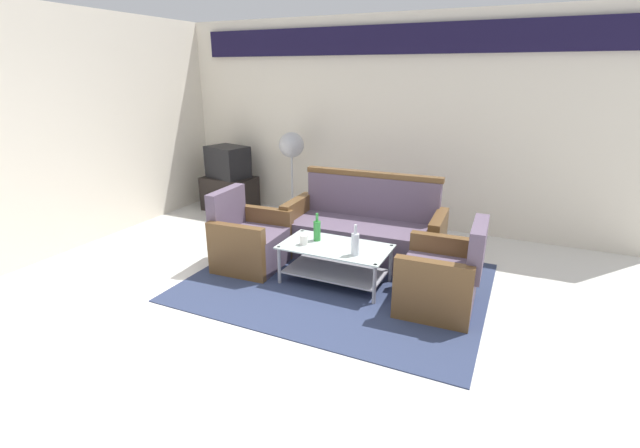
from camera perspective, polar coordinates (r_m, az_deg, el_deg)
name	(u,v)px	position (r m, az deg, el deg)	size (l,w,h in m)	color
ground_plane	(286,320)	(4.04, -4.33, -12.10)	(14.00, 14.00, 0.00)	silver
wall_back	(393,118)	(6.33, 9.30, 13.22)	(6.52, 0.19, 2.80)	silver
wall_left	(9,139)	(5.81, -35.00, 8.87)	(0.12, 6.20, 2.80)	silver
rug	(338,282)	(4.68, 2.27, -7.39)	(2.95, 2.30, 0.01)	#2D3856
couch	(364,232)	(5.20, 5.68, -0.98)	(1.83, 0.81, 0.96)	#5B4C60
armchair_left	(250,241)	(5.02, -9.01, -2.23)	(0.73, 0.79, 0.85)	#5B4C60
armchair_right	(442,279)	(4.23, 15.33, -6.84)	(0.72, 0.78, 0.85)	#5B4C60
coffee_table	(335,259)	(4.56, 1.95, -4.46)	(1.10, 0.60, 0.40)	silver
bottle_clear	(355,244)	(4.26, 4.52, -2.52)	(0.08, 0.08, 0.31)	silver
bottle_green	(317,230)	(4.61, -0.38, -0.80)	(0.07, 0.07, 0.30)	#2D8C38
cup	(304,240)	(4.53, -2.11, -2.04)	(0.08, 0.08, 0.10)	silver
tv_stand	(230,193)	(7.17, -11.46, 3.87)	(0.80, 0.50, 0.52)	black
television	(228,162)	(7.06, -11.71, 7.79)	(0.69, 0.57, 0.48)	black
pedestal_fan	(292,150)	(6.47, -3.66, 9.42)	(0.36, 0.36, 1.27)	#2D2D33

